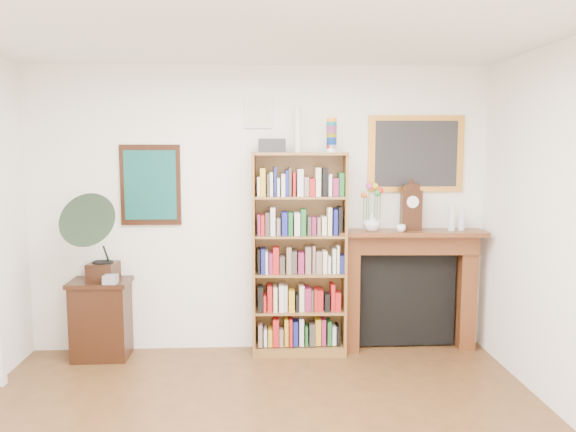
{
  "coord_description": "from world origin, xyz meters",
  "views": [
    {
      "loc": [
        0.01,
        -3.01,
        2.0
      ],
      "look_at": [
        0.24,
        1.6,
        1.44
      ],
      "focal_mm": 35.0,
      "sensor_mm": 36.0,
      "label": 1
    }
  ],
  "objects_px": {
    "fireplace": "(408,278)",
    "flower_vase": "(372,222)",
    "cd_stack": "(111,279)",
    "teacup": "(401,228)",
    "bottle_right": "(462,220)",
    "mantel_clock": "(411,208)",
    "bottle_left": "(452,218)",
    "gramophone": "(97,232)",
    "bookshelf": "(300,243)",
    "side_cabinet": "(101,319)"
  },
  "relations": [
    {
      "from": "cd_stack",
      "to": "bookshelf",
      "type": "bearing_deg",
      "value": 5.66
    },
    {
      "from": "cd_stack",
      "to": "flower_vase",
      "type": "distance_m",
      "value": 2.52
    },
    {
      "from": "bookshelf",
      "to": "cd_stack",
      "type": "relative_size",
      "value": 18.86
    },
    {
      "from": "bookshelf",
      "to": "mantel_clock",
      "type": "height_order",
      "value": "bookshelf"
    },
    {
      "from": "bookshelf",
      "to": "teacup",
      "type": "height_order",
      "value": "bookshelf"
    },
    {
      "from": "cd_stack",
      "to": "flower_vase",
      "type": "height_order",
      "value": "flower_vase"
    },
    {
      "from": "fireplace",
      "to": "bottle_right",
      "type": "relative_size",
      "value": 7.22
    },
    {
      "from": "mantel_clock",
      "to": "bottle_right",
      "type": "relative_size",
      "value": 2.27
    },
    {
      "from": "gramophone",
      "to": "cd_stack",
      "type": "xyz_separation_m",
      "value": [
        0.12,
        -0.05,
        -0.44
      ]
    },
    {
      "from": "flower_vase",
      "to": "gramophone",
      "type": "bearing_deg",
      "value": -177.24
    },
    {
      "from": "side_cabinet",
      "to": "bottle_left",
      "type": "xyz_separation_m",
      "value": [
        3.39,
        0.04,
        0.95
      ]
    },
    {
      "from": "side_cabinet",
      "to": "cd_stack",
      "type": "distance_m",
      "value": 0.46
    },
    {
      "from": "bottle_right",
      "to": "flower_vase",
      "type": "bearing_deg",
      "value": -179.66
    },
    {
      "from": "side_cabinet",
      "to": "teacup",
      "type": "relative_size",
      "value": 8.42
    },
    {
      "from": "teacup",
      "to": "bookshelf",
      "type": "bearing_deg",
      "value": 175.77
    },
    {
      "from": "fireplace",
      "to": "mantel_clock",
      "type": "xyz_separation_m",
      "value": [
        -0.01,
        -0.06,
        0.71
      ]
    },
    {
      "from": "side_cabinet",
      "to": "flower_vase",
      "type": "relative_size",
      "value": 4.32
    },
    {
      "from": "side_cabinet",
      "to": "mantel_clock",
      "type": "bearing_deg",
      "value": 0.9
    },
    {
      "from": "bookshelf",
      "to": "cd_stack",
      "type": "distance_m",
      "value": 1.8
    },
    {
      "from": "flower_vase",
      "to": "bottle_left",
      "type": "distance_m",
      "value": 0.79
    },
    {
      "from": "teacup",
      "to": "fireplace",
      "type": "bearing_deg",
      "value": 49.59
    },
    {
      "from": "cd_stack",
      "to": "teacup",
      "type": "distance_m",
      "value": 2.77
    },
    {
      "from": "fireplace",
      "to": "flower_vase",
      "type": "relative_size",
      "value": 8.23
    },
    {
      "from": "gramophone",
      "to": "cd_stack",
      "type": "height_order",
      "value": "gramophone"
    },
    {
      "from": "teacup",
      "to": "bottle_left",
      "type": "xyz_separation_m",
      "value": [
        0.52,
        0.07,
        0.08
      ]
    },
    {
      "from": "fireplace",
      "to": "flower_vase",
      "type": "height_order",
      "value": "flower_vase"
    },
    {
      "from": "flower_vase",
      "to": "bottle_left",
      "type": "xyz_separation_m",
      "value": [
        0.79,
        -0.0,
        0.03
      ]
    },
    {
      "from": "bottle_left",
      "to": "fireplace",
      "type": "bearing_deg",
      "value": 169.11
    },
    {
      "from": "bookshelf",
      "to": "bottle_left",
      "type": "xyz_separation_m",
      "value": [
        1.49,
        0.0,
        0.23
      ]
    },
    {
      "from": "gramophone",
      "to": "bottle_right",
      "type": "height_order",
      "value": "gramophone"
    },
    {
      "from": "cd_stack",
      "to": "mantel_clock",
      "type": "height_order",
      "value": "mantel_clock"
    },
    {
      "from": "flower_vase",
      "to": "bottle_left",
      "type": "height_order",
      "value": "bottle_left"
    },
    {
      "from": "side_cabinet",
      "to": "cd_stack",
      "type": "relative_size",
      "value": 6.32
    },
    {
      "from": "bookshelf",
      "to": "cd_stack",
      "type": "height_order",
      "value": "bookshelf"
    },
    {
      "from": "gramophone",
      "to": "bottle_left",
      "type": "relative_size",
      "value": 3.51
    },
    {
      "from": "side_cabinet",
      "to": "mantel_clock",
      "type": "relative_size",
      "value": 1.67
    },
    {
      "from": "bottle_right",
      "to": "mantel_clock",
      "type": "bearing_deg",
      "value": 178.72
    },
    {
      "from": "fireplace",
      "to": "cd_stack",
      "type": "height_order",
      "value": "fireplace"
    },
    {
      "from": "bottle_right",
      "to": "cd_stack",
      "type": "bearing_deg",
      "value": -176.87
    },
    {
      "from": "fireplace",
      "to": "mantel_clock",
      "type": "bearing_deg",
      "value": -95.35
    },
    {
      "from": "bottle_left",
      "to": "bottle_right",
      "type": "relative_size",
      "value": 1.2
    },
    {
      "from": "cd_stack",
      "to": "bottle_left",
      "type": "height_order",
      "value": "bottle_left"
    },
    {
      "from": "side_cabinet",
      "to": "bottle_left",
      "type": "height_order",
      "value": "bottle_left"
    },
    {
      "from": "side_cabinet",
      "to": "bottle_right",
      "type": "height_order",
      "value": "bottle_right"
    },
    {
      "from": "teacup",
      "to": "bottle_left",
      "type": "height_order",
      "value": "bottle_left"
    },
    {
      "from": "bottle_left",
      "to": "side_cabinet",
      "type": "bearing_deg",
      "value": -179.29
    },
    {
      "from": "cd_stack",
      "to": "bottle_left",
      "type": "xyz_separation_m",
      "value": [
        3.25,
        0.18,
        0.53
      ]
    },
    {
      "from": "bookshelf",
      "to": "side_cabinet",
      "type": "relative_size",
      "value": 2.98
    },
    {
      "from": "bookshelf",
      "to": "fireplace",
      "type": "relative_size",
      "value": 1.57
    },
    {
      "from": "cd_stack",
      "to": "bottle_right",
      "type": "relative_size",
      "value": 0.6
    }
  ]
}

